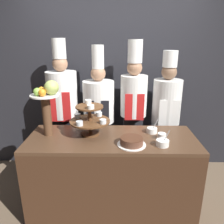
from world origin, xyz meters
TOP-DOWN VIEW (x-y plane):
  - wall_back at (0.00, 1.38)m, footprint 10.00×0.06m
  - buffet_counter at (0.00, 0.34)m, footprint 1.78×0.69m
  - tiered_stand at (-0.24, 0.42)m, footprint 0.43×0.43m
  - fruit_pedestal at (-0.67, 0.40)m, footprint 0.30×0.30m
  - cake_round at (0.20, 0.17)m, footprint 0.28×0.28m
  - cup_white at (0.52, 0.32)m, footprint 0.09×0.09m
  - serving_bowl_near at (0.49, 0.16)m, footprint 0.13×0.13m
  - serving_bowl_far at (0.44, 0.48)m, footprint 0.12×0.12m
  - chef_left at (-0.66, 1.00)m, footprint 0.39×0.39m
  - chef_center_left at (-0.18, 1.00)m, footprint 0.40×0.40m
  - chef_center_right at (0.27, 1.00)m, footprint 0.34×0.34m
  - chef_right at (0.71, 1.00)m, footprint 0.37×0.37m

SIDE VIEW (x-z plane):
  - buffet_counter at x=0.00m, z-range 0.00..0.90m
  - serving_bowl_far at x=0.44m, z-range 0.84..1.00m
  - serving_bowl_near at x=0.49m, z-range 0.84..1.01m
  - cup_white at x=0.52m, z-range 0.90..0.96m
  - cake_round at x=0.20m, z-range 0.89..0.97m
  - chef_center_left at x=-0.18m, z-range 0.04..1.86m
  - chef_right at x=0.71m, z-range 0.09..1.84m
  - chef_left at x=-0.66m, z-range 0.08..1.98m
  - chef_center_right at x=0.27m, z-range 0.09..1.98m
  - tiered_stand at x=-0.24m, z-range 0.90..1.27m
  - fruit_pedestal at x=-0.67m, z-range 0.99..1.58m
  - wall_back at x=0.00m, z-range 0.00..2.80m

